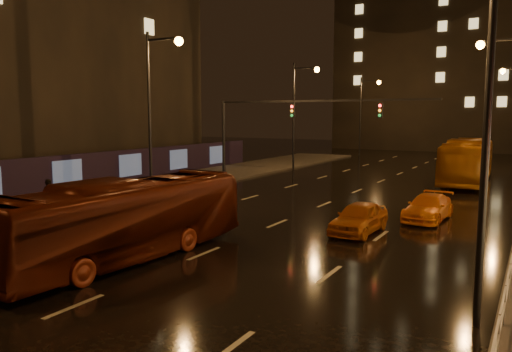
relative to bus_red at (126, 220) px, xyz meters
The scene contains 11 objects.
ground 18.16m from the bus_red, 83.84° to the left, with size 140.00×140.00×0.00m, color black.
sidewalk_left 17.45m from the bus_red, 131.64° to the left, with size 7.00×70.00×0.15m, color #38332D.
building_distant 72.17m from the bus_red, 85.15° to the left, with size 44.00×16.00×36.00m, color black.
hoarding_left 18.24m from the bus_red, 146.76° to the left, with size 0.30×46.00×2.50m, color black.
traffic_signal 18.56m from the bus_red, 99.82° to the left, with size 15.31×0.32×6.20m.
streetlight_right 11.95m from the bus_red, ahead, with size 2.64×0.50×10.00m.
bus_red is the anchor object (origin of this frame).
bus_curb 29.05m from the bus_red, 74.13° to the left, with size 2.84×12.15×3.38m, color #8E4A0E.
taxi_near 10.05m from the bus_red, 53.63° to the left, with size 1.61×4.01×1.37m, color #BA5811.
taxi_far 14.86m from the bus_red, 57.17° to the left, with size 1.75×4.29×1.25m, color orange.
pedestrian_b 11.25m from the bus_red, 155.06° to the left, with size 0.78×0.60×1.60m, color black.
Camera 1 is at (10.69, -10.83, 5.13)m, focal length 35.00 mm.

